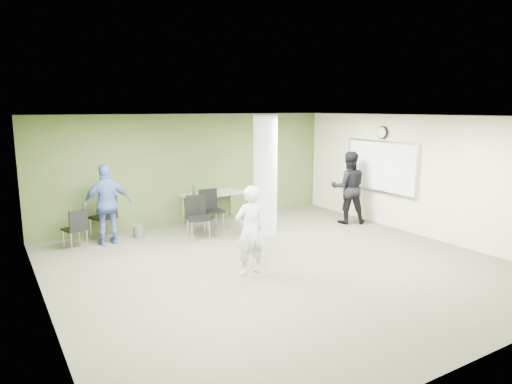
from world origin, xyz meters
TOP-DOWN VIEW (x-y plane):
  - floor at (0.00, 0.00)m, footprint 8.00×8.00m
  - ceiling at (0.00, 0.00)m, footprint 8.00×8.00m
  - wall_back at (0.00, 4.00)m, footprint 8.00×2.80m
  - wall_left at (-4.00, 0.00)m, footprint 0.02×8.00m
  - wall_right_cream at (4.00, 0.00)m, footprint 0.02×8.00m
  - column at (1.00, 2.00)m, footprint 0.56×0.56m
  - whiteboard at (3.92, 1.20)m, footprint 0.05×2.30m
  - wall_clock at (3.92, 1.20)m, footprint 0.06×0.32m
  - folding_table at (0.40, 3.55)m, footprint 1.75×0.94m
  - wastebasket at (-1.68, 3.22)m, footprint 0.24×0.24m
  - chair_back_left at (-3.05, 3.06)m, footprint 0.53×0.53m
  - chair_back_right at (-2.33, 3.57)m, footprint 0.64×0.64m
  - chair_table_left at (-0.52, 2.51)m, footprint 0.56×0.56m
  - chair_table_right at (0.04, 2.97)m, footprint 0.51×0.51m
  - woman_white at (-0.67, -0.14)m, footprint 0.60×0.41m
  - man_black at (3.38, 1.75)m, footprint 1.14×1.06m
  - man_blue at (-2.38, 3.05)m, footprint 1.05×0.45m

SIDE VIEW (x-z plane):
  - floor at x=0.00m, z-range 0.00..0.00m
  - wastebasket at x=-1.68m, z-range 0.00..0.28m
  - chair_back_left at x=-3.05m, z-range 0.07..0.92m
  - chair_table_left at x=-0.52m, z-range 0.08..1.06m
  - chair_back_right at x=-2.33m, z-range 0.08..1.06m
  - chair_table_right at x=0.04m, z-range 0.09..1.08m
  - folding_table at x=0.40m, z-range 0.22..1.26m
  - woman_white at x=-0.67m, z-range 0.00..1.62m
  - man_blue at x=-2.38m, z-range 0.00..1.78m
  - man_black at x=3.38m, z-range 0.00..1.86m
  - wall_back at x=0.00m, z-range 1.39..1.41m
  - wall_left at x=-4.00m, z-range 0.00..2.80m
  - wall_right_cream at x=4.00m, z-range 0.00..2.80m
  - column at x=1.00m, z-range 0.00..2.80m
  - whiteboard at x=3.92m, z-range 0.85..2.15m
  - wall_clock at x=3.92m, z-range 2.19..2.51m
  - ceiling at x=0.00m, z-range 2.80..2.80m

